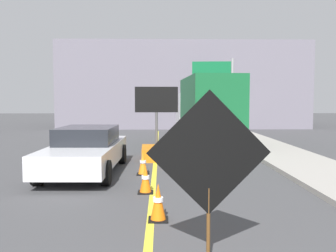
{
  "coord_description": "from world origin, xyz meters",
  "views": [
    {
      "loc": [
        0.19,
        -1.45,
        2.19
      ],
      "look_at": [
        0.33,
        5.22,
        1.72
      ],
      "focal_mm": 38.4,
      "sensor_mm": 36.0,
      "label": 1
    }
  ],
  "objects_px": {
    "roadwork_sign": "(209,156)",
    "traffic_cone_far_lane": "(143,163)",
    "highway_guide_sign": "(221,82)",
    "traffic_cone_mid_lane": "(145,179)",
    "arrow_board_trailer": "(157,146)",
    "traffic_cone_near_sign": "(158,202)",
    "pickup_car": "(86,150)",
    "box_truck": "(206,108)"
  },
  "relations": [
    {
      "from": "roadwork_sign",
      "to": "traffic_cone_far_lane",
      "type": "distance_m",
      "value": 6.12
    },
    {
      "from": "highway_guide_sign",
      "to": "traffic_cone_mid_lane",
      "type": "xyz_separation_m",
      "value": [
        -4.41,
        -15.78,
        -3.1
      ]
    },
    {
      "from": "arrow_board_trailer",
      "to": "traffic_cone_near_sign",
      "type": "height_order",
      "value": "arrow_board_trailer"
    },
    {
      "from": "arrow_board_trailer",
      "to": "traffic_cone_far_lane",
      "type": "distance_m",
      "value": 2.9
    },
    {
      "from": "traffic_cone_far_lane",
      "to": "pickup_car",
      "type": "bearing_deg",
      "value": 168.01
    },
    {
      "from": "highway_guide_sign",
      "to": "roadwork_sign",
      "type": "bearing_deg",
      "value": -99.92
    },
    {
      "from": "box_truck",
      "to": "pickup_car",
      "type": "height_order",
      "value": "box_truck"
    },
    {
      "from": "traffic_cone_near_sign",
      "to": "roadwork_sign",
      "type": "bearing_deg",
      "value": -69.66
    },
    {
      "from": "arrow_board_trailer",
      "to": "highway_guide_sign",
      "type": "distance_m",
      "value": 11.95
    },
    {
      "from": "highway_guide_sign",
      "to": "traffic_cone_far_lane",
      "type": "bearing_deg",
      "value": -108.5
    },
    {
      "from": "box_truck",
      "to": "traffic_cone_mid_lane",
      "type": "height_order",
      "value": "box_truck"
    },
    {
      "from": "roadwork_sign",
      "to": "arrow_board_trailer",
      "type": "relative_size",
      "value": 0.86
    },
    {
      "from": "roadwork_sign",
      "to": "box_truck",
      "type": "height_order",
      "value": "box_truck"
    },
    {
      "from": "traffic_cone_far_lane",
      "to": "highway_guide_sign",
      "type": "bearing_deg",
      "value": 71.5
    },
    {
      "from": "box_truck",
      "to": "traffic_cone_mid_lane",
      "type": "distance_m",
      "value": 10.1
    },
    {
      "from": "box_truck",
      "to": "traffic_cone_far_lane",
      "type": "distance_m",
      "value": 8.16
    },
    {
      "from": "arrow_board_trailer",
      "to": "traffic_cone_mid_lane",
      "type": "height_order",
      "value": "arrow_board_trailer"
    },
    {
      "from": "arrow_board_trailer",
      "to": "pickup_car",
      "type": "bearing_deg",
      "value": -130.04
    },
    {
      "from": "roadwork_sign",
      "to": "highway_guide_sign",
      "type": "bearing_deg",
      "value": 80.08
    },
    {
      "from": "roadwork_sign",
      "to": "highway_guide_sign",
      "type": "xyz_separation_m",
      "value": [
        3.42,
        19.56,
        1.95
      ]
    },
    {
      "from": "arrow_board_trailer",
      "to": "box_truck",
      "type": "relative_size",
      "value": 0.34
    },
    {
      "from": "box_truck",
      "to": "pickup_car",
      "type": "distance_m",
      "value": 8.55
    },
    {
      "from": "box_truck",
      "to": "traffic_cone_near_sign",
      "type": "bearing_deg",
      "value": -101.39
    },
    {
      "from": "roadwork_sign",
      "to": "traffic_cone_far_lane",
      "type": "bearing_deg",
      "value": 101.04
    },
    {
      "from": "roadwork_sign",
      "to": "pickup_car",
      "type": "height_order",
      "value": "roadwork_sign"
    },
    {
      "from": "traffic_cone_near_sign",
      "to": "box_truck",
      "type": "bearing_deg",
      "value": 78.61
    },
    {
      "from": "box_truck",
      "to": "highway_guide_sign",
      "type": "xyz_separation_m",
      "value": [
        1.76,
        6.14,
        1.63
      ]
    },
    {
      "from": "traffic_cone_mid_lane",
      "to": "traffic_cone_far_lane",
      "type": "height_order",
      "value": "traffic_cone_far_lane"
    },
    {
      "from": "roadwork_sign",
      "to": "arrow_board_trailer",
      "type": "xyz_separation_m",
      "value": [
        -0.78,
        8.77,
        -0.99
      ]
    },
    {
      "from": "roadwork_sign",
      "to": "traffic_cone_mid_lane",
      "type": "distance_m",
      "value": 4.08
    },
    {
      "from": "roadwork_sign",
      "to": "traffic_cone_near_sign",
      "type": "height_order",
      "value": "roadwork_sign"
    },
    {
      "from": "arrow_board_trailer",
      "to": "traffic_cone_far_lane",
      "type": "bearing_deg",
      "value": -97.41
    },
    {
      "from": "arrow_board_trailer",
      "to": "traffic_cone_mid_lane",
      "type": "xyz_separation_m",
      "value": [
        -0.21,
        -4.99,
        -0.15
      ]
    },
    {
      "from": "arrow_board_trailer",
      "to": "traffic_cone_far_lane",
      "type": "height_order",
      "value": "arrow_board_trailer"
    },
    {
      "from": "roadwork_sign",
      "to": "traffic_cone_far_lane",
      "type": "height_order",
      "value": "roadwork_sign"
    },
    {
      "from": "roadwork_sign",
      "to": "arrow_board_trailer",
      "type": "bearing_deg",
      "value": 95.07
    },
    {
      "from": "box_truck",
      "to": "traffic_cone_near_sign",
      "type": "relative_size",
      "value": 11.5
    },
    {
      "from": "traffic_cone_far_lane",
      "to": "arrow_board_trailer",
      "type": "bearing_deg",
      "value": 82.59
    },
    {
      "from": "traffic_cone_far_lane",
      "to": "roadwork_sign",
      "type": "bearing_deg",
      "value": -78.96
    },
    {
      "from": "traffic_cone_near_sign",
      "to": "traffic_cone_far_lane",
      "type": "distance_m",
      "value": 4.11
    },
    {
      "from": "box_truck",
      "to": "highway_guide_sign",
      "type": "height_order",
      "value": "highway_guide_sign"
    },
    {
      "from": "box_truck",
      "to": "highway_guide_sign",
      "type": "bearing_deg",
      "value": 74.03
    }
  ]
}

